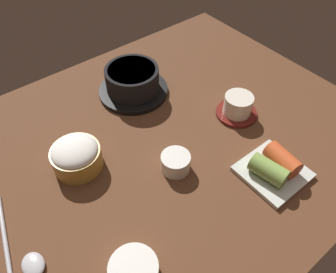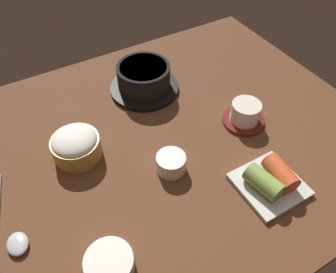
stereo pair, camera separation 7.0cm
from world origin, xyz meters
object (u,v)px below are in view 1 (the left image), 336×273
(stone_pot, at_px, (133,82))
(banchan_cup_center, at_px, (176,162))
(tea_cup_with_saucer, at_px, (238,106))
(side_bowl_near, at_px, (134,270))
(kimchi_plate, at_px, (274,168))
(spoon, at_px, (23,254))
(rice_bowl, at_px, (76,155))

(stone_pot, distance_m, banchan_cup_center, 0.27)
(tea_cup_with_saucer, distance_m, banchan_cup_center, 0.22)
(tea_cup_with_saucer, bearing_deg, side_bowl_near, -158.50)
(stone_pot, height_order, kimchi_plate, stone_pot)
(stone_pot, bearing_deg, side_bowl_near, -124.16)
(spoon, bearing_deg, side_bowl_near, -47.75)
(banchan_cup_center, relative_size, side_bowl_near, 0.75)
(rice_bowl, xyz_separation_m, kimchi_plate, (0.30, -0.27, -0.01))
(side_bowl_near, xyz_separation_m, spoon, (-0.13, 0.14, -0.01))
(tea_cup_with_saucer, relative_size, kimchi_plate, 0.80)
(tea_cup_with_saucer, relative_size, side_bowl_near, 1.20)
(rice_bowl, distance_m, tea_cup_with_saucer, 0.38)
(kimchi_plate, height_order, spoon, kimchi_plate)
(stone_pot, height_order, rice_bowl, stone_pot)
(stone_pot, xyz_separation_m, rice_bowl, (-0.22, -0.13, -0.00))
(kimchi_plate, bearing_deg, stone_pot, 101.20)
(side_bowl_near, distance_m, spoon, 0.19)
(stone_pot, xyz_separation_m, side_bowl_near, (-0.26, -0.38, -0.02))
(banchan_cup_center, bearing_deg, spoon, 176.88)
(rice_bowl, xyz_separation_m, banchan_cup_center, (0.15, -0.13, -0.01))
(rice_bowl, relative_size, side_bowl_near, 1.25)
(side_bowl_near, bearing_deg, rice_bowl, 82.05)
(kimchi_plate, height_order, side_bowl_near, kimchi_plate)
(spoon, bearing_deg, stone_pot, 31.55)
(stone_pot, distance_m, side_bowl_near, 0.46)
(stone_pot, bearing_deg, kimchi_plate, -78.80)
(banchan_cup_center, bearing_deg, stone_pot, 74.75)
(stone_pot, distance_m, kimchi_plate, 0.40)
(stone_pot, height_order, tea_cup_with_saucer, stone_pot)
(banchan_cup_center, height_order, spoon, banchan_cup_center)
(tea_cup_with_saucer, bearing_deg, rice_bowl, 165.43)
(banchan_cup_center, distance_m, spoon, 0.32)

